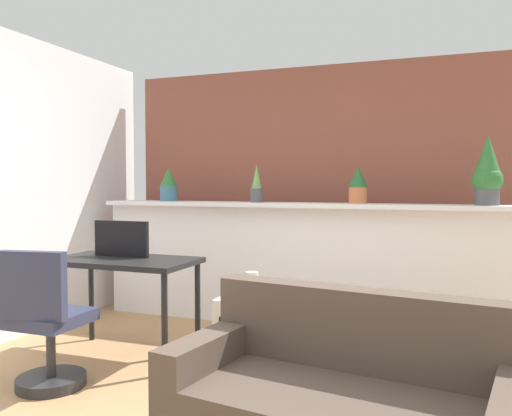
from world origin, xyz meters
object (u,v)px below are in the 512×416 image
at_px(vase_on_shelf, 252,285).
at_px(couch, 344,412).
at_px(tv_monitor, 121,239).
at_px(potted_plant_0, 169,185).
at_px(potted_plant_1, 257,185).
at_px(desk, 124,270).
at_px(potted_plant_3, 487,172).
at_px(office_chair, 45,330).
at_px(potted_plant_2, 358,185).
at_px(side_cube_shelf, 248,331).

xyz_separation_m(vase_on_shelf, couch, (0.90, -1.17, -0.31)).
bearing_deg(tv_monitor, potted_plant_0, 101.86).
bearing_deg(tv_monitor, couch, -29.57).
xyz_separation_m(potted_plant_1, desk, (-0.63, -1.20, -0.64)).
bearing_deg(potted_plant_3, office_chair, -143.69).
relative_size(desk, vase_on_shelf, 5.95).
distance_m(tv_monitor, couch, 2.34).
height_order(vase_on_shelf, couch, couch).
distance_m(potted_plant_2, potted_plant_3, 1.04).
height_order(potted_plant_2, side_cube_shelf, potted_plant_2).
height_order(potted_plant_1, office_chair, potted_plant_1).
xyz_separation_m(potted_plant_3, vase_on_shelf, (-1.61, -1.09, -0.82)).
relative_size(office_chair, side_cube_shelf, 1.82).
bearing_deg(potted_plant_1, desk, -117.82).
height_order(potted_plant_1, potted_plant_3, potted_plant_3).
height_order(desk, office_chair, office_chair).
bearing_deg(office_chair, potted_plant_2, 50.19).
height_order(potted_plant_0, potted_plant_2, potted_plant_0).
distance_m(potted_plant_1, office_chair, 2.27).
bearing_deg(potted_plant_3, side_cube_shelf, -146.40).
relative_size(vase_on_shelf, couch, 0.11).
xyz_separation_m(potted_plant_1, vase_on_shelf, (0.36, -1.07, -0.71)).
xyz_separation_m(potted_plant_2, office_chair, (-1.65, -1.98, -0.92)).
bearing_deg(desk, couch, -28.68).
bearing_deg(potted_plant_3, couch, -107.46).
xyz_separation_m(potted_plant_0, side_cube_shelf, (1.28, -1.10, -1.06)).
bearing_deg(potted_plant_0, vase_on_shelf, -40.00).
bearing_deg(couch, desk, 151.32).
relative_size(potted_plant_3, couch, 0.34).
bearing_deg(desk, vase_on_shelf, 7.71).
height_order(side_cube_shelf, couch, couch).
bearing_deg(tv_monitor, potted_plant_1, 57.77).
relative_size(potted_plant_1, potted_plant_3, 0.63).
bearing_deg(vase_on_shelf, desk, -172.29).
bearing_deg(potted_plant_3, potted_plant_0, 179.82).
bearing_deg(vase_on_shelf, potted_plant_2, 62.48).
relative_size(potted_plant_1, side_cube_shelf, 0.70).
height_order(potted_plant_1, desk, potted_plant_1).
height_order(potted_plant_2, vase_on_shelf, potted_plant_2).
height_order(potted_plant_1, side_cube_shelf, potted_plant_1).
bearing_deg(potted_plant_1, vase_on_shelf, -71.31).
distance_m(potted_plant_0, office_chair, 2.20).
height_order(desk, tv_monitor, tv_monitor).
relative_size(office_chair, vase_on_shelf, 4.92).
relative_size(potted_plant_2, side_cube_shelf, 0.65).
distance_m(office_chair, vase_on_shelf, 1.40).
height_order(tv_monitor, vase_on_shelf, tv_monitor).
bearing_deg(side_cube_shelf, tv_monitor, -176.74).
bearing_deg(potted_plant_0, tv_monitor, -78.14).
relative_size(potted_plant_3, tv_monitor, 1.19).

